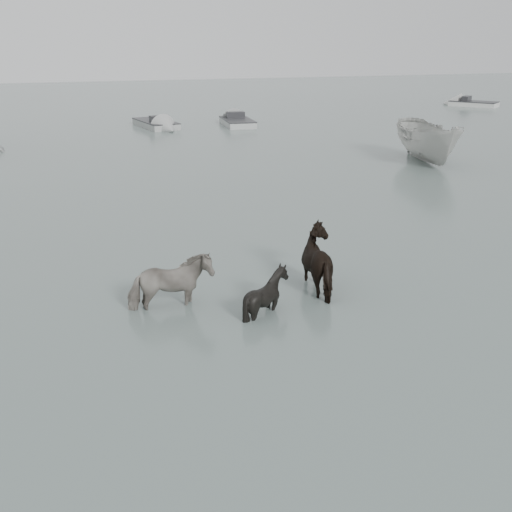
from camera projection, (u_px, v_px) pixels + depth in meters
name	position (u px, v px, depth m)	size (l,w,h in m)	color
ground	(278.00, 335.00, 11.83)	(140.00, 140.00, 0.00)	#495751
pony_pinto	(170.00, 275.00, 12.75)	(0.77, 1.68, 1.42)	black
pony_dark	(326.00, 253.00, 13.81)	(1.55, 1.33, 1.57)	black
pony_black	(266.00, 282.00, 12.64)	(1.00, 1.12, 1.23)	black
boat_small	(429.00, 140.00, 27.51)	(1.89, 5.04, 1.95)	#B0B0AB
skiff_port	(237.00, 119.00, 38.90)	(5.07, 1.60, 0.75)	#9FA19F
skiff_mid	(156.00, 121.00, 38.19)	(5.53, 1.60, 0.75)	gray
skiff_star	(474.00, 101.00, 49.23)	(4.83, 1.60, 0.75)	silver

